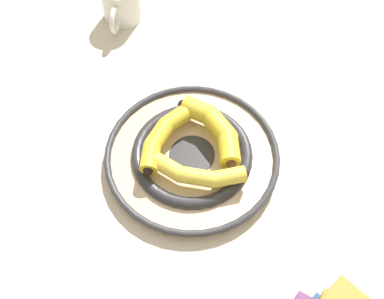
{
  "coord_description": "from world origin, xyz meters",
  "views": [
    {
      "loc": [
        0.18,
        0.4,
        0.75
      ],
      "look_at": [
        0.04,
        -0.03,
        0.04
      ],
      "focal_mm": 42.0,
      "sensor_mm": 36.0,
      "label": 1
    }
  ],
  "objects_px": {
    "banana_c": "(196,173)",
    "coffee_mug": "(121,3)",
    "banana_a": "(216,130)",
    "banana_b": "(163,135)",
    "decorative_bowl": "(192,155)"
  },
  "relations": [
    {
      "from": "banana_c",
      "to": "coffee_mug",
      "type": "relative_size",
      "value": 1.29
    },
    {
      "from": "banana_a",
      "to": "coffee_mug",
      "type": "height_order",
      "value": "coffee_mug"
    },
    {
      "from": "banana_b",
      "to": "coffee_mug",
      "type": "height_order",
      "value": "coffee_mug"
    },
    {
      "from": "banana_b",
      "to": "coffee_mug",
      "type": "bearing_deg",
      "value": -135.68
    },
    {
      "from": "decorative_bowl",
      "to": "coffee_mug",
      "type": "xyz_separation_m",
      "value": [
        0.03,
        -0.44,
        0.03
      ]
    },
    {
      "from": "banana_a",
      "to": "banana_c",
      "type": "height_order",
      "value": "banana_a"
    },
    {
      "from": "banana_a",
      "to": "banana_b",
      "type": "relative_size",
      "value": 1.34
    },
    {
      "from": "coffee_mug",
      "to": "decorative_bowl",
      "type": "bearing_deg",
      "value": 31.17
    },
    {
      "from": "decorative_bowl",
      "to": "banana_c",
      "type": "bearing_deg",
      "value": 79.19
    },
    {
      "from": "decorative_bowl",
      "to": "banana_c",
      "type": "relative_size",
      "value": 1.98
    },
    {
      "from": "banana_a",
      "to": "coffee_mug",
      "type": "relative_size",
      "value": 1.45
    },
    {
      "from": "coffee_mug",
      "to": "banana_c",
      "type": "bearing_deg",
      "value": 29.43
    },
    {
      "from": "banana_a",
      "to": "decorative_bowl",
      "type": "bearing_deg",
      "value": 93.29
    },
    {
      "from": "banana_a",
      "to": "banana_c",
      "type": "xyz_separation_m",
      "value": [
        0.07,
        0.07,
        -0.0
      ]
    },
    {
      "from": "banana_a",
      "to": "coffee_mug",
      "type": "distance_m",
      "value": 0.43
    }
  ]
}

